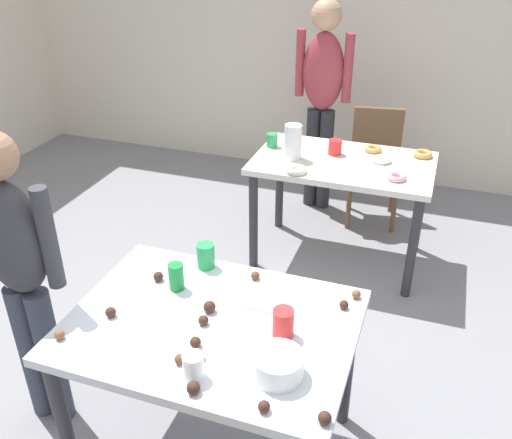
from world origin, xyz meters
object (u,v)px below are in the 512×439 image
object	(u,v)px
person_girl_near	(18,265)
soda_can	(176,277)
person_adult_far	(322,88)
dining_table_near	(212,341)
mixing_bowl	(278,365)
dining_table_far	(342,176)
chair_far_table	(375,159)
pitcher_far	(293,142)

from	to	relation	value
person_girl_near	soda_can	size ratio (longest dim) A/B	12.04
person_adult_far	dining_table_near	bearing A→B (deg)	-86.34
mixing_bowl	soda_can	distance (m)	0.66
dining_table_far	soda_can	bearing A→B (deg)	-103.73
dining_table_near	soda_can	size ratio (longest dim) A/B	9.32
chair_far_table	soda_can	size ratio (longest dim) A/B	7.13
dining_table_near	pitcher_far	bearing A→B (deg)	95.19
person_girl_near	soda_can	bearing A→B (deg)	19.76
dining_table_near	mixing_bowl	size ratio (longest dim) A/B	6.17
person_girl_near	mixing_bowl	xyz separation A→B (m)	(1.18, -0.12, -0.08)
dining_table_near	chair_far_table	bearing A→B (deg)	83.27
dining_table_far	mixing_bowl	bearing A→B (deg)	-85.24
mixing_bowl	soda_can	world-z (taller)	soda_can
dining_table_near	person_adult_far	distance (m)	2.57
person_adult_far	pitcher_far	bearing A→B (deg)	-89.52
chair_far_table	person_girl_near	xyz separation A→B (m)	(-1.14, -2.57, 0.38)
soda_can	mixing_bowl	bearing A→B (deg)	-31.47
person_girl_near	person_adult_far	distance (m)	2.70
soda_can	pitcher_far	world-z (taller)	pitcher_far
chair_far_table	person_girl_near	bearing A→B (deg)	-114.02
dining_table_far	mixing_bowl	size ratio (longest dim) A/B	6.32
dining_table_near	dining_table_far	bearing A→B (deg)	84.53
person_girl_near	mixing_bowl	bearing A→B (deg)	-5.84
person_girl_near	pitcher_far	size ratio (longest dim) A/B	6.40
dining_table_near	dining_table_far	world-z (taller)	same
chair_far_table	soda_can	xyz separation A→B (m)	(-0.52, -2.34, 0.31)
pitcher_far	dining_table_near	bearing A→B (deg)	-84.81
person_adult_far	person_girl_near	bearing A→B (deg)	-104.76
dining_table_near	person_adult_far	world-z (taller)	person_adult_far
dining_table_far	soda_can	world-z (taller)	soda_can
chair_far_table	pitcher_far	distance (m)	0.98
dining_table_far	dining_table_near	bearing A→B (deg)	-95.47
person_girl_near	pitcher_far	xyz separation A→B (m)	(0.69, 1.78, -0.01)
chair_far_table	pitcher_far	world-z (taller)	pitcher_far
person_girl_near	person_adult_far	bearing A→B (deg)	75.24
person_girl_near	mixing_bowl	distance (m)	1.19
person_adult_far	mixing_bowl	world-z (taller)	person_adult_far
chair_far_table	mixing_bowl	size ratio (longest dim) A/B	4.72
mixing_bowl	pitcher_far	distance (m)	1.96
chair_far_table	soda_can	bearing A→B (deg)	-102.57
chair_far_table	pitcher_far	bearing A→B (deg)	-119.79
pitcher_far	person_girl_near	bearing A→B (deg)	-111.28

